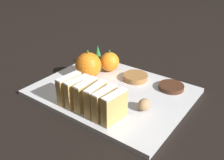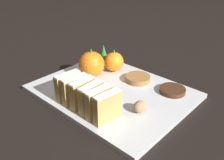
{
  "view_description": "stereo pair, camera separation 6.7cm",
  "coord_description": "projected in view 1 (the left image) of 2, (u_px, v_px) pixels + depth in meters",
  "views": [
    {
      "loc": [
        -0.47,
        -0.35,
        0.36
      ],
      "look_at": [
        0.0,
        0.0,
        0.04
      ],
      "focal_mm": 40.0,
      "sensor_mm": 36.0,
      "label": 1
    },
    {
      "loc": [
        -0.43,
        -0.4,
        0.36
      ],
      "look_at": [
        0.0,
        0.0,
        0.04
      ],
      "focal_mm": 40.0,
      "sensor_mm": 36.0,
      "label": 2
    }
  ],
  "objects": [
    {
      "name": "serving_platter",
      "position": [
        112.0,
        92.0,
        0.68
      ],
      "size": [
        0.31,
        0.4,
        0.01
      ],
      "color": "silver",
      "rests_on": "ground_plane"
    },
    {
      "name": "walnut",
      "position": [
        144.0,
        105.0,
        0.59
      ],
      "size": [
        0.03,
        0.03,
        0.03
      ],
      "color": "tan",
      "rests_on": "serving_platter"
    },
    {
      "name": "orange_near",
      "position": [
        110.0,
        62.0,
        0.77
      ],
      "size": [
        0.06,
        0.06,
        0.07
      ],
      "color": "orange",
      "rests_on": "serving_platter"
    },
    {
      "name": "evergreen_sprig",
      "position": [
        98.0,
        55.0,
        0.81
      ],
      "size": [
        0.04,
        0.04,
        0.07
      ],
      "color": "#2D7538",
      "rests_on": "serving_platter"
    },
    {
      "name": "stollen_slice_sixth",
      "position": [
        70.0,
        88.0,
        0.62
      ],
      "size": [
        0.07,
        0.02,
        0.07
      ],
      "color": "tan",
      "rests_on": "serving_platter"
    },
    {
      "name": "gingerbread_cookie",
      "position": [
        135.0,
        77.0,
        0.73
      ],
      "size": [
        0.07,
        0.07,
        0.02
      ],
      "color": "#A3703D",
      "rests_on": "serving_platter"
    },
    {
      "name": "stollen_slice_fourth",
      "position": [
        87.0,
        95.0,
        0.59
      ],
      "size": [
        0.07,
        0.02,
        0.07
      ],
      "color": "tan",
      "rests_on": "serving_platter"
    },
    {
      "name": "stollen_slice_third",
      "position": [
        96.0,
        99.0,
        0.57
      ],
      "size": [
        0.07,
        0.02,
        0.07
      ],
      "color": "tan",
      "rests_on": "serving_platter"
    },
    {
      "name": "stollen_slice_second",
      "position": [
        105.0,
        103.0,
        0.56
      ],
      "size": [
        0.07,
        0.02,
        0.07
      ],
      "color": "tan",
      "rests_on": "serving_platter"
    },
    {
      "name": "stollen_slice_fifth",
      "position": [
        78.0,
        92.0,
        0.6
      ],
      "size": [
        0.07,
        0.03,
        0.07
      ],
      "color": "tan",
      "rests_on": "serving_platter"
    },
    {
      "name": "orange_far",
      "position": [
        88.0,
        65.0,
        0.73
      ],
      "size": [
        0.08,
        0.08,
        0.08
      ],
      "color": "orange",
      "rests_on": "serving_platter"
    },
    {
      "name": "ground_plane",
      "position": [
        112.0,
        93.0,
        0.69
      ],
      "size": [
        6.0,
        6.0,
        0.0
      ],
      "primitive_type": "plane",
      "color": "black"
    },
    {
      "name": "stollen_slice_front",
      "position": [
        115.0,
        107.0,
        0.54
      ],
      "size": [
        0.07,
        0.03,
        0.07
      ],
      "color": "tan",
      "rests_on": "serving_platter"
    },
    {
      "name": "chocolate_cookie",
      "position": [
        171.0,
        87.0,
        0.68
      ],
      "size": [
        0.07,
        0.07,
        0.01
      ],
      "color": "#472819",
      "rests_on": "serving_platter"
    }
  ]
}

